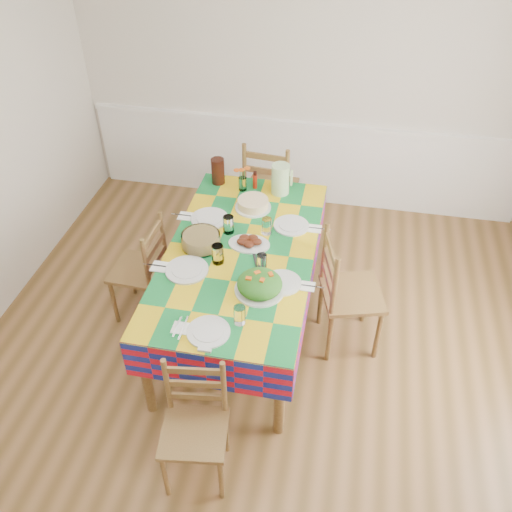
{
  "coord_description": "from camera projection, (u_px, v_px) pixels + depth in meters",
  "views": [
    {
      "loc": [
        0.49,
        -2.49,
        3.35
      ],
      "look_at": [
        -0.06,
        0.32,
        0.94
      ],
      "focal_mm": 38.0,
      "sensor_mm": 36.0,
      "label": 1
    }
  ],
  "objects": [
    {
      "name": "room",
      "position": [
        256.0,
        239.0,
        3.23
      ],
      "size": [
        4.58,
        5.08,
        2.78
      ],
      "color": "brown",
      "rests_on": "ground"
    },
    {
      "name": "wainscot",
      "position": [
        302.0,
        160.0,
        5.65
      ],
      "size": [
        4.41,
        0.06,
        0.92
      ],
      "color": "white",
      "rests_on": "room"
    },
    {
      "name": "dining_table",
      "position": [
        241.0,
        260.0,
        4.08
      ],
      "size": [
        1.09,
        2.04,
        0.79
      ],
      "color": "brown",
      "rests_on": "room"
    },
    {
      "name": "setting_near_head",
      "position": [
        219.0,
        325.0,
        3.41
      ],
      "size": [
        0.45,
        0.3,
        0.13
      ],
      "color": "silver",
      "rests_on": "dining_table"
    },
    {
      "name": "setting_left_near",
      "position": [
        197.0,
        264.0,
        3.86
      ],
      "size": [
        0.56,
        0.33,
        0.15
      ],
      "rotation": [
        0.0,
        0.0,
        1.57
      ],
      "color": "silver",
      "rests_on": "dining_table"
    },
    {
      "name": "setting_left_far",
      "position": [
        215.0,
        220.0,
        4.26
      ],
      "size": [
        0.55,
        0.33,
        0.15
      ],
      "rotation": [
        0.0,
        0.0,
        1.57
      ],
      "color": "silver",
      "rests_on": "dining_table"
    },
    {
      "name": "setting_right_near",
      "position": [
        276.0,
        275.0,
        3.77
      ],
      "size": [
        0.5,
        0.29,
        0.13
      ],
      "rotation": [
        0.0,
        0.0,
        -1.57
      ],
      "color": "silver",
      "rests_on": "dining_table"
    },
    {
      "name": "setting_right_far",
      "position": [
        283.0,
        226.0,
        4.21
      ],
      "size": [
        0.52,
        0.3,
        0.13
      ],
      "rotation": [
        0.0,
        0.0,
        -1.57
      ],
      "color": "silver",
      "rests_on": "dining_table"
    },
    {
      "name": "meat_platter",
      "position": [
        249.0,
        242.0,
        4.06
      ],
      "size": [
        0.32,
        0.23,
        0.06
      ],
      "color": "silver",
      "rests_on": "dining_table"
    },
    {
      "name": "salad_platter",
      "position": [
        260.0,
        285.0,
        3.66
      ],
      "size": [
        0.34,
        0.34,
        0.14
      ],
      "color": "silver",
      "rests_on": "dining_table"
    },
    {
      "name": "pasta_bowl",
      "position": [
        201.0,
        240.0,
        4.04
      ],
      "size": [
        0.29,
        0.29,
        0.11
      ],
      "color": "white",
      "rests_on": "dining_table"
    },
    {
      "name": "cake",
      "position": [
        253.0,
        204.0,
        4.42
      ],
      "size": [
        0.3,
        0.3,
        0.08
      ],
      "color": "silver",
      "rests_on": "dining_table"
    },
    {
      "name": "serving_utensils",
      "position": [
        259.0,
        259.0,
        3.94
      ],
      "size": [
        0.14,
        0.32,
        0.01
      ],
      "color": "black",
      "rests_on": "dining_table"
    },
    {
      "name": "flower_vase",
      "position": [
        242.0,
        180.0,
        4.6
      ],
      "size": [
        0.14,
        0.12,
        0.23
      ],
      "color": "white",
      "rests_on": "dining_table"
    },
    {
      "name": "hot_sauce",
      "position": [
        255.0,
        180.0,
        4.63
      ],
      "size": [
        0.04,
        0.04,
        0.16
      ],
      "primitive_type": "cylinder",
      "color": "#B5220E",
      "rests_on": "dining_table"
    },
    {
      "name": "green_pitcher",
      "position": [
        280.0,
        179.0,
        4.54
      ],
      "size": [
        0.15,
        0.15,
        0.26
      ],
      "primitive_type": "cylinder",
      "color": "#B2DB9A",
      "rests_on": "dining_table"
    },
    {
      "name": "tea_pitcher",
      "position": [
        218.0,
        171.0,
        4.68
      ],
      "size": [
        0.12,
        0.12,
        0.23
      ],
      "primitive_type": "cylinder",
      "color": "black",
      "rests_on": "dining_table"
    },
    {
      "name": "name_card",
      "position": [
        205.0,
        350.0,
        3.28
      ],
      "size": [
        0.08,
        0.03,
        0.02
      ],
      "primitive_type": "cube",
      "color": "silver",
      "rests_on": "dining_table"
    },
    {
      "name": "chair_near",
      "position": [
        195.0,
        427.0,
        3.28
      ],
      "size": [
        0.45,
        0.43,
        0.9
      ],
      "rotation": [
        0.0,
        0.0,
        0.14
      ],
      "color": "brown",
      "rests_on": "room"
    },
    {
      "name": "chair_far",
      "position": [
        269.0,
        190.0,
        5.16
      ],
      "size": [
        0.5,
        0.48,
        1.05
      ],
      "rotation": [
        0.0,
        0.0,
        3.04
      ],
      "color": "brown",
      "rests_on": "room"
    },
    {
      "name": "chair_left",
      "position": [
        143.0,
        270.0,
        4.36
      ],
      "size": [
        0.41,
        0.43,
        0.94
      ],
      "rotation": [
        0.0,
        0.0,
        -1.61
      ],
      "color": "brown",
      "rests_on": "room"
    },
    {
      "name": "chair_right",
      "position": [
        346.0,
        294.0,
        4.07
      ],
      "size": [
        0.54,
        0.56,
        1.04
      ],
      "rotation": [
        0.0,
        0.0,
        1.84
      ],
      "color": "brown",
      "rests_on": "room"
    }
  ]
}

